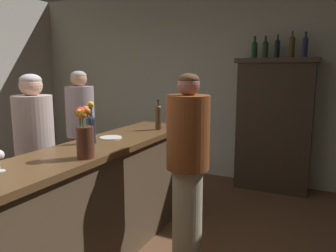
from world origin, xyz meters
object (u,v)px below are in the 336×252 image
(patron_redhead, at_px, (35,151))
(wine_glass_front, at_px, (169,116))
(display_bottle_midright, at_px, (292,46))
(bartender, at_px, (188,163))
(patron_in_navy, at_px, (81,130))
(display_bottle_midleft, at_px, (265,48))
(bar_counter, at_px, (88,208))
(display_bottle_right, at_px, (305,46))
(display_bottle_center, at_px, (277,48))
(display_bottle_left, at_px, (255,49))
(flower_arrangement, at_px, (85,135))
(wine_bottle_pinot, at_px, (158,116))
(cheese_plate, at_px, (111,138))
(display_cabinet, at_px, (274,123))
(wine_bottle_rose, at_px, (91,128))

(patron_redhead, bearing_deg, wine_glass_front, 44.36)
(wine_glass_front, relative_size, patron_redhead, 0.10)
(wine_glass_front, distance_m, patron_redhead, 1.40)
(display_bottle_midright, xyz_separation_m, bartender, (-0.53, -2.15, -1.05))
(patron_in_navy, bearing_deg, display_bottle_midleft, 64.04)
(bar_counter, relative_size, display_bottle_midright, 8.67)
(display_bottle_midright, height_order, display_bottle_right, display_bottle_midright)
(display_bottle_midleft, bearing_deg, display_bottle_center, 0.00)
(display_bottle_left, xyz_separation_m, display_bottle_right, (0.62, 0.00, 0.02))
(display_bottle_midright, height_order, bartender, display_bottle_midright)
(wine_glass_front, xyz_separation_m, flower_arrangement, (0.04, -1.43, 0.05))
(wine_bottle_pinot, bearing_deg, display_bottle_right, 50.63)
(patron_redhead, bearing_deg, bartender, 4.16)
(wine_glass_front, bearing_deg, display_bottle_center, 55.72)
(display_bottle_midright, distance_m, display_bottle_right, 0.16)
(cheese_plate, xyz_separation_m, display_bottle_midright, (1.29, 2.13, 0.91))
(patron_in_navy, height_order, bartender, patron_in_navy)
(bar_counter, height_order, wine_bottle_pinot, wine_bottle_pinot)
(display_cabinet, distance_m, flower_arrangement, 2.92)
(wine_glass_front, distance_m, display_bottle_center, 1.80)
(display_bottle_midleft, relative_size, patron_in_navy, 0.18)
(cheese_plate, height_order, bartender, bartender)
(bartender, bearing_deg, wine_bottle_rose, 2.17)
(wine_glass_front, distance_m, display_bottle_right, 1.99)
(display_bottle_right, bearing_deg, bar_counter, -118.78)
(wine_glass_front, distance_m, display_bottle_left, 1.66)
(bartender, bearing_deg, patron_in_navy, -36.31)
(display_cabinet, bearing_deg, display_bottle_left, 180.00)
(patron_redhead, bearing_deg, display_bottle_midleft, 50.23)
(wine_bottle_pinot, height_order, display_bottle_midright, display_bottle_midright)
(bar_counter, height_order, display_cabinet, display_cabinet)
(wine_bottle_rose, bearing_deg, bar_counter, -66.38)
(bartender, bearing_deg, bar_counter, 15.37)
(display_bottle_midright, bearing_deg, cheese_plate, -121.17)
(wine_bottle_rose, bearing_deg, display_bottle_midright, 60.95)
(display_bottle_midleft, relative_size, display_bottle_center, 0.95)
(display_bottle_left, relative_size, bartender, 0.18)
(wine_bottle_pinot, distance_m, display_bottle_right, 2.14)
(patron_redhead, height_order, bartender, bartender)
(wine_bottle_pinot, bearing_deg, bartender, -45.62)
(bar_counter, height_order, display_bottle_midright, display_bottle_midright)
(display_bottle_left, relative_size, patron_in_navy, 0.18)
(display_bottle_left, bearing_deg, flower_arrangement, -101.80)
(wine_bottle_rose, bearing_deg, display_bottle_left, 70.33)
(bar_counter, distance_m, display_bottle_midleft, 3.04)
(display_cabinet, bearing_deg, display_bottle_midright, -0.00)
(bartender, bearing_deg, display_bottle_midleft, -108.95)
(display_bottle_midleft, bearing_deg, display_cabinet, 0.00)
(cheese_plate, bearing_deg, patron_in_navy, 143.69)
(bar_counter, relative_size, display_cabinet, 1.62)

